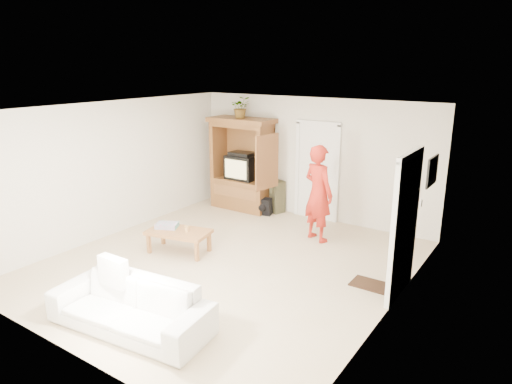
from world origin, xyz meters
TOP-DOWN VIEW (x-y plane):
  - floor at (0.00, 0.00)m, footprint 6.00×6.00m
  - ceiling at (0.00, 0.00)m, footprint 6.00×6.00m
  - wall_back at (0.00, 3.00)m, footprint 5.50×0.00m
  - wall_front at (0.00, -3.00)m, footprint 5.50×0.00m
  - wall_left at (-2.75, 0.00)m, footprint 0.00×6.00m
  - wall_right at (2.75, 0.00)m, footprint 0.00×6.00m
  - armoire at (-1.58, 2.66)m, footprint 1.82×1.14m
  - door_back at (0.15, 2.97)m, footprint 0.85×0.05m
  - doorway_right at (2.73, 0.60)m, footprint 0.05×0.90m
  - framed_picture at (2.73, 1.90)m, footprint 0.03×0.60m
  - doormat at (2.30, 0.60)m, footprint 0.60×0.40m
  - plant at (-1.60, 2.63)m, footprint 0.57×0.56m
  - man at (0.75, 1.84)m, footprint 0.78×0.65m
  - sofa at (0.16, -2.24)m, footprint 2.22×1.07m
  - coffee_table at (-1.02, -0.09)m, footprint 1.21×0.83m
  - towel at (-1.30, -0.09)m, footprint 0.46×0.42m
  - candle at (-0.87, -0.04)m, footprint 0.08×0.08m
  - backpack_black at (-0.88, 2.50)m, footprint 0.34×0.23m
  - backpack_olive at (-0.81, 2.85)m, footprint 0.46×0.40m

SIDE VIEW (x-z plane):
  - floor at x=0.00m, z-range 0.00..0.00m
  - doormat at x=2.30m, z-range 0.00..0.02m
  - backpack_black at x=-0.88m, z-range 0.00..0.38m
  - sofa at x=0.16m, z-range 0.00..0.62m
  - coffee_table at x=-1.02m, z-range 0.15..0.56m
  - backpack_olive at x=-0.81m, z-range 0.00..0.73m
  - towel at x=-1.30m, z-range 0.41..0.49m
  - candle at x=-0.87m, z-range 0.41..0.51m
  - armoire at x=-1.58m, z-range -0.14..1.96m
  - man at x=0.75m, z-range 0.00..1.85m
  - door_back at x=0.15m, z-range 0.00..2.04m
  - doorway_right at x=2.73m, z-range 0.00..2.04m
  - wall_back at x=0.00m, z-range -1.45..4.05m
  - wall_front at x=0.00m, z-range -1.45..4.05m
  - wall_left at x=-2.75m, z-range -1.70..4.30m
  - wall_right at x=2.75m, z-range -1.70..4.30m
  - framed_picture at x=2.73m, z-range 1.36..1.84m
  - plant at x=-1.60m, z-range 2.10..2.57m
  - ceiling at x=0.00m, z-range 2.60..2.60m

